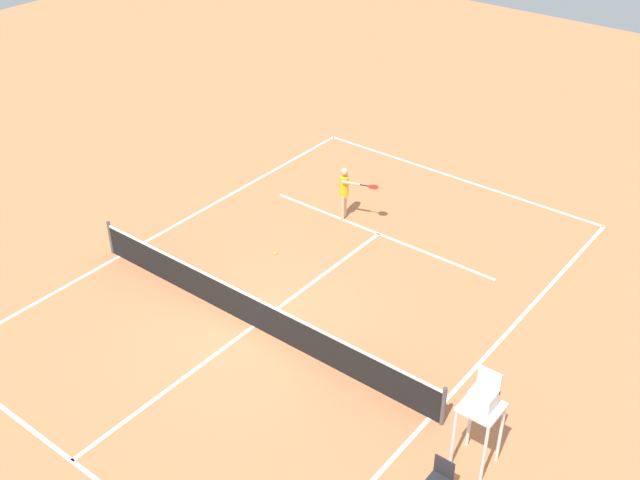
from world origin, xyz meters
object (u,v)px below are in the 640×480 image
object	(u,v)px
tennis_ball	(275,253)
courtside_chair_near	(440,478)
player_serving	(346,189)
umpire_chair	(482,406)

from	to	relation	value
tennis_ball	courtside_chair_near	distance (m)	9.52
tennis_ball	courtside_chair_near	xyz separation A→B (m)	(-8.29, 4.65, 0.50)
tennis_ball	courtside_chair_near	world-z (taller)	courtside_chair_near
player_serving	courtside_chair_near	xyz separation A→B (m)	(-7.89, 7.56, -0.52)
umpire_chair	courtside_chair_near	bearing A→B (deg)	84.08
tennis_ball	player_serving	bearing A→B (deg)	-97.69
courtside_chair_near	umpire_chair	bearing A→B (deg)	-95.92
umpire_chair	tennis_ball	bearing A→B (deg)	-22.05
umpire_chair	courtside_chair_near	world-z (taller)	umpire_chair
umpire_chair	courtside_chair_near	distance (m)	1.65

